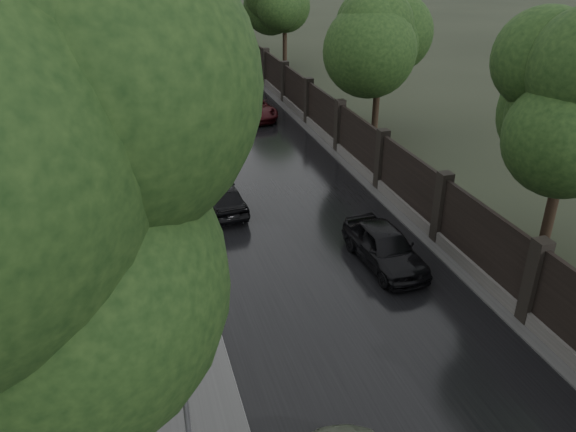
# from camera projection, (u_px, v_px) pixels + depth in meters

# --- Properties ---
(fence_right) EXTENTS (0.45, 75.72, 2.70)m
(fence_right) POSITION_uv_depth(u_px,v_px,m) (277.00, 80.00, 38.98)
(fence_right) COLOR #383533
(fence_right) RESTS_ON ground
(tree_left_near) EXTENTS (5.44, 5.44, 9.16)m
(tree_left_near) POSITION_uv_depth(u_px,v_px,m) (11.00, 199.00, 8.58)
(tree_left_near) COLOR black
(tree_left_near) RESTS_ON ground
(tree_left_far) EXTENTS (4.25, 4.25, 7.39)m
(tree_left_far) POSITION_uv_depth(u_px,v_px,m) (74.00, 29.00, 32.16)
(tree_left_far) COLOR black
(tree_left_far) RESTS_ON ground
(tree_right_a) EXTENTS (4.08, 4.08, 7.01)m
(tree_right_a) POSITION_uv_depth(u_px,v_px,m) (572.00, 119.00, 17.36)
(tree_right_a) COLOR black
(tree_right_a) RESTS_ON ground
(tree_right_b) EXTENTS (4.08, 4.08, 7.01)m
(tree_right_b) POSITION_uv_depth(u_px,v_px,m) (380.00, 44.00, 29.36)
(tree_right_b) COLOR black
(tree_right_b) RESTS_ON ground
(tree_right_c) EXTENTS (4.08, 4.08, 7.01)m
(tree_right_c) POSITION_uv_depth(u_px,v_px,m) (285.00, 7.00, 44.80)
(tree_right_c) COLOR black
(tree_right_c) RESTS_ON ground
(lamp_post) EXTENTS (0.25, 0.12, 5.11)m
(lamp_post) POSITION_uv_depth(u_px,v_px,m) (187.00, 418.00, 9.53)
(lamp_post) COLOR #59595E
(lamp_post) RESTS_ON ground
(traffic_light) EXTENTS (0.16, 0.32, 4.00)m
(traffic_light) POSITION_uv_depth(u_px,v_px,m) (152.00, 94.00, 30.08)
(traffic_light) COLOR #59595E
(traffic_light) RESTS_ON ground
(hatchback_left) EXTENTS (1.93, 3.96, 1.30)m
(hatchback_left) POSITION_uv_depth(u_px,v_px,m) (220.00, 196.00, 22.58)
(hatchback_left) COLOR black
(hatchback_left) RESTS_ON ground
(car_right_near) EXTENTS (1.85, 4.10, 1.37)m
(car_right_near) POSITION_uv_depth(u_px,v_px,m) (385.00, 246.00, 18.82)
(car_right_near) COLOR black
(car_right_near) RESTS_ON ground
(car_right_far) EXTENTS (2.72, 5.00, 1.33)m
(car_right_far) POSITION_uv_depth(u_px,v_px,m) (251.00, 107.00, 34.22)
(car_right_far) COLOR black
(car_right_far) RESTS_ON ground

